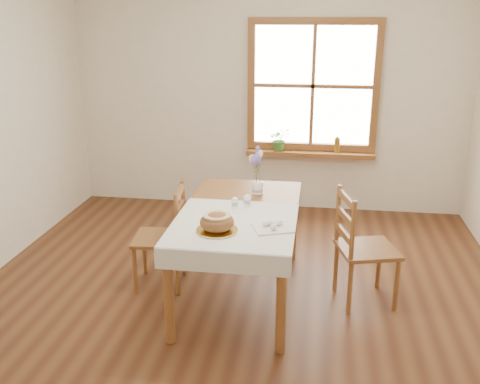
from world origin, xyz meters
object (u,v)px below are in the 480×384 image
object	(u,v)px
chair_left	(159,237)
flower_vase	(258,189)
dining_table	(240,220)
chair_right	(367,247)
bread_plate	(217,230)

from	to	relation	value
chair_left	flower_vase	distance (m)	0.93
dining_table	chair_right	bearing A→B (deg)	3.38
bread_plate	chair_left	bearing A→B (deg)	137.51
bread_plate	flower_vase	world-z (taller)	flower_vase
dining_table	chair_left	size ratio (longest dim) A/B	1.81
chair_right	flower_vase	bearing A→B (deg)	54.41
chair_left	chair_right	distance (m)	1.71
dining_table	chair_left	bearing A→B (deg)	173.48
bread_plate	flower_vase	xyz separation A→B (m)	(0.19, 0.88, 0.03)
dining_table	chair_left	world-z (taller)	chair_left
flower_vase	dining_table	bearing A→B (deg)	-102.99
flower_vase	bread_plate	bearing A→B (deg)	-101.93
chair_left	chair_right	bearing A→B (deg)	83.65
chair_right	bread_plate	xyz separation A→B (m)	(-1.10, -0.54, 0.30)
chair_left	chair_right	size ratio (longest dim) A/B	0.95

